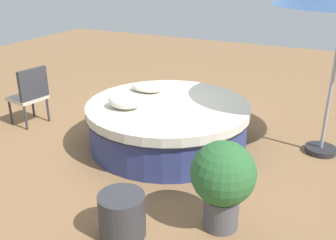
{
  "coord_description": "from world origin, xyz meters",
  "views": [
    {
      "loc": [
        2.33,
        -4.75,
        2.58
      ],
      "look_at": [
        0.0,
        0.0,
        0.39
      ],
      "focal_mm": 41.32,
      "sensor_mm": 36.0,
      "label": 1
    }
  ],
  "objects_px": {
    "round_bed": "(168,124)",
    "throw_pillow_1": "(125,101)",
    "side_table": "(122,215)",
    "planter": "(223,179)",
    "throw_pillow_0": "(147,87)",
    "patio_chair": "(30,93)"
  },
  "relations": [
    {
      "from": "side_table",
      "to": "round_bed",
      "type": "bearing_deg",
      "value": 103.79
    },
    {
      "from": "throw_pillow_1",
      "to": "patio_chair",
      "type": "relative_size",
      "value": 0.5
    },
    {
      "from": "throw_pillow_0",
      "to": "throw_pillow_1",
      "type": "distance_m",
      "value": 0.78
    },
    {
      "from": "throw_pillow_0",
      "to": "planter",
      "type": "relative_size",
      "value": 0.53
    },
    {
      "from": "planter",
      "to": "throw_pillow_0",
      "type": "bearing_deg",
      "value": 135.54
    },
    {
      "from": "throw_pillow_0",
      "to": "side_table",
      "type": "bearing_deg",
      "value": -66.46
    },
    {
      "from": "planter",
      "to": "throw_pillow_1",
      "type": "bearing_deg",
      "value": 149.04
    },
    {
      "from": "throw_pillow_1",
      "to": "patio_chair",
      "type": "xyz_separation_m",
      "value": [
        -1.91,
        0.11,
        -0.19
      ]
    },
    {
      "from": "side_table",
      "to": "throw_pillow_1",
      "type": "bearing_deg",
      "value": 120.65
    },
    {
      "from": "round_bed",
      "to": "side_table",
      "type": "bearing_deg",
      "value": -76.21
    },
    {
      "from": "patio_chair",
      "to": "planter",
      "type": "xyz_separation_m",
      "value": [
        3.74,
        -1.21,
        0.01
      ]
    },
    {
      "from": "planter",
      "to": "side_table",
      "type": "bearing_deg",
      "value": -146.59
    },
    {
      "from": "round_bed",
      "to": "throw_pillow_0",
      "type": "distance_m",
      "value": 0.75
    },
    {
      "from": "patio_chair",
      "to": "planter",
      "type": "relative_size",
      "value": 1.02
    },
    {
      "from": "throw_pillow_0",
      "to": "side_table",
      "type": "distance_m",
      "value": 2.69
    },
    {
      "from": "round_bed",
      "to": "side_table",
      "type": "relative_size",
      "value": 5.08
    },
    {
      "from": "patio_chair",
      "to": "throw_pillow_0",
      "type": "bearing_deg",
      "value": -60.19
    },
    {
      "from": "round_bed",
      "to": "patio_chair",
      "type": "relative_size",
      "value": 2.45
    },
    {
      "from": "throw_pillow_1",
      "to": "patio_chair",
      "type": "height_order",
      "value": "patio_chair"
    },
    {
      "from": "round_bed",
      "to": "throw_pillow_1",
      "type": "xyz_separation_m",
      "value": [
        -0.47,
        -0.43,
        0.42
      ]
    },
    {
      "from": "side_table",
      "to": "patio_chair",
      "type": "bearing_deg",
      "value": 148.56
    },
    {
      "from": "patio_chair",
      "to": "side_table",
      "type": "xyz_separation_m",
      "value": [
        2.89,
        -1.77,
        -0.33
      ]
    }
  ]
}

